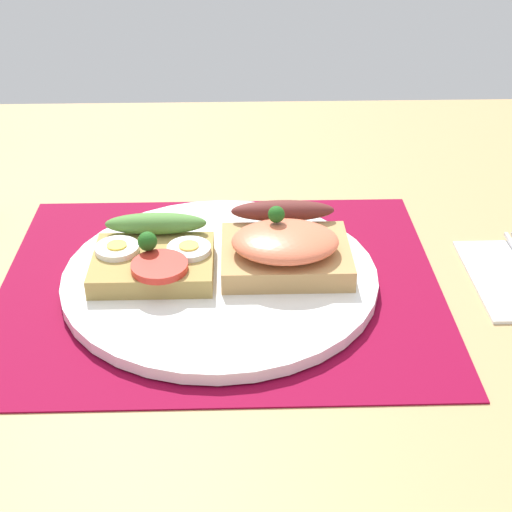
% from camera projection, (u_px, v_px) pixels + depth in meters
% --- Properties ---
extents(ground_plane, '(1.20, 0.90, 0.03)m').
position_uv_depth(ground_plane, '(221.00, 301.00, 0.64)').
color(ground_plane, tan).
extents(placemat, '(0.37, 0.30, 0.00)m').
position_uv_depth(placemat, '(220.00, 283.00, 0.63)').
color(placemat, maroon).
rests_on(placemat, ground_plane).
extents(plate, '(0.26, 0.26, 0.01)m').
position_uv_depth(plate, '(220.00, 277.00, 0.63)').
color(plate, white).
rests_on(plate, placemat).
extents(sandwich_egg_tomato, '(0.10, 0.09, 0.04)m').
position_uv_depth(sandwich_egg_tomato, '(154.00, 257.00, 0.62)').
color(sandwich_egg_tomato, '#A98A48').
rests_on(sandwich_egg_tomato, plate).
extents(sandwich_salmon, '(0.11, 0.10, 0.05)m').
position_uv_depth(sandwich_salmon, '(285.00, 244.00, 0.62)').
color(sandwich_salmon, tan).
rests_on(sandwich_salmon, plate).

